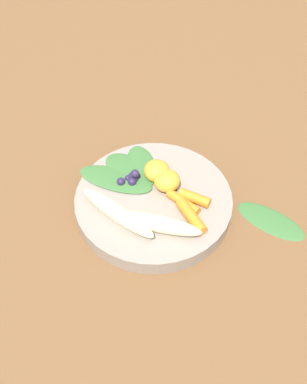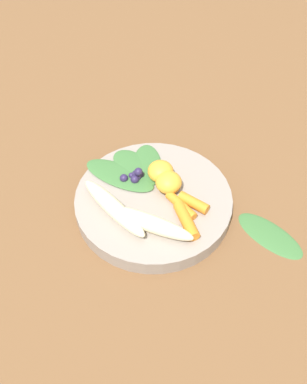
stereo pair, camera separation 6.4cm
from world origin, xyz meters
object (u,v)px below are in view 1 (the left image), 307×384
Objects in this scene: banana_peeled_left at (154,223)px; kale_leaf_stray at (271,220)px; bowl at (154,202)px; banana_peeled_right at (117,212)px; orange_segment_near at (157,171)px.

banana_peeled_left is 1.25× the size of kale_leaf_stray.
banana_peeled_right is (0.07, 0.01, 0.03)m from bowl.
bowl is 0.05m from orange_segment_near.
banana_peeled_left and banana_peeled_right have the same top height.
banana_peeled_left is (0.03, 0.06, 0.03)m from bowl.
banana_peeled_right is 3.37× the size of orange_segment_near.
banana_peeled_left reaches higher than kale_leaf_stray.
banana_peeled_right is 0.24m from kale_leaf_stray.
orange_segment_near is at bearing 103.19° from banana_peeled_left.
banana_peeled_left is 0.10m from orange_segment_near.
banana_peeled_right is 0.10m from orange_segment_near.
banana_peeled_left reaches higher than bowl.
bowl is at bearing 77.81° from banana_peeled_right.
bowl is 0.19m from kale_leaf_stray.
orange_segment_near is at bearing 94.20° from banana_peeled_right.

